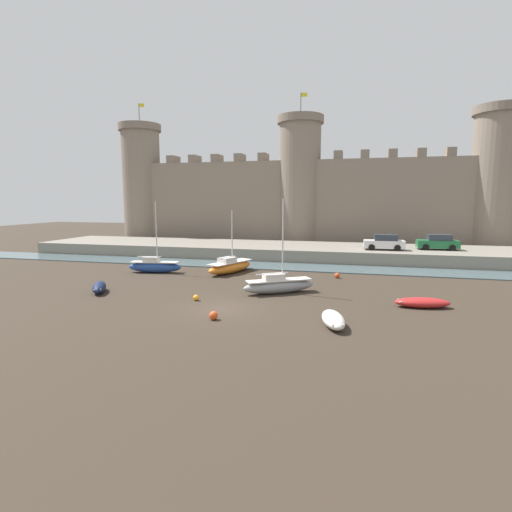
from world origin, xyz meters
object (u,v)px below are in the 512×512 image
(car_quay_east, at_px, (384,242))
(mooring_buoy_mid_mud, at_px, (337,275))
(car_quay_west, at_px, (438,242))
(rowboat_midflat_right, at_px, (99,287))
(mooring_buoy_near_shore, at_px, (196,298))
(sailboat_near_channel_right, at_px, (279,285))
(mooring_buoy_off_centre, at_px, (214,316))
(sailboat_near_channel_left, at_px, (230,266))
(rowboat_foreground_right, at_px, (333,319))
(sailboat_foreground_left, at_px, (155,266))
(rowboat_foreground_centre, at_px, (422,302))

(car_quay_east, bearing_deg, mooring_buoy_mid_mud, -113.68)
(mooring_buoy_mid_mud, height_order, car_quay_west, car_quay_west)
(rowboat_midflat_right, bearing_deg, car_quay_west, 38.84)
(car_quay_west, bearing_deg, car_quay_east, -164.55)
(mooring_buoy_near_shore, bearing_deg, sailboat_near_channel_right, 35.41)
(mooring_buoy_mid_mud, distance_m, car_quay_west, 15.07)
(sailboat_near_channel_right, xyz_separation_m, mooring_buoy_off_centre, (-2.24, -7.13, -0.35))
(mooring_buoy_mid_mud, relative_size, car_quay_east, 0.11)
(sailboat_near_channel_left, xyz_separation_m, car_quay_west, (19.25, 11.26, 1.53))
(sailboat_near_channel_left, xyz_separation_m, car_quay_east, (13.79, 9.75, 1.53))
(sailboat_near_channel_right, bearing_deg, sailboat_near_channel_left, 130.78)
(rowboat_midflat_right, bearing_deg, car_quay_east, 43.43)
(car_quay_east, bearing_deg, car_quay_west, 15.45)
(mooring_buoy_off_centre, bearing_deg, rowboat_foreground_right, 4.05)
(mooring_buoy_near_shore, relative_size, car_quay_east, 0.09)
(rowboat_midflat_right, xyz_separation_m, mooring_buoy_near_shore, (7.58, -0.48, -0.20))
(rowboat_midflat_right, relative_size, car_quay_east, 0.70)
(mooring_buoy_mid_mud, bearing_deg, car_quay_east, 66.32)
(sailboat_near_channel_right, xyz_separation_m, mooring_buoy_near_shore, (-4.82, -3.43, -0.39))
(sailboat_near_channel_left, relative_size, mooring_buoy_near_shore, 14.81)
(sailboat_near_channel_left, xyz_separation_m, mooring_buoy_near_shore, (0.92, -10.08, -0.41))
(sailboat_foreground_left, bearing_deg, mooring_buoy_mid_mud, 5.17)
(rowboat_foreground_right, height_order, mooring_buoy_mid_mud, rowboat_foreground_right)
(rowboat_midflat_right, distance_m, mooring_buoy_mid_mud, 18.76)
(rowboat_foreground_centre, distance_m, mooring_buoy_near_shore, 14.20)
(sailboat_foreground_left, xyz_separation_m, mooring_buoy_mid_mud, (16.17, 1.46, -0.38))
(mooring_buoy_near_shore, bearing_deg, mooring_buoy_mid_mud, 49.49)
(rowboat_foreground_right, distance_m, mooring_buoy_near_shore, 9.58)
(mooring_buoy_off_centre, xyz_separation_m, mooring_buoy_near_shore, (-2.58, 3.70, -0.05))
(sailboat_near_channel_left, bearing_deg, rowboat_midflat_right, -124.76)
(sailboat_near_channel_left, bearing_deg, sailboat_foreground_left, -167.21)
(sailboat_foreground_left, height_order, mooring_buoy_off_centre, sailboat_foreground_left)
(car_quay_west, bearing_deg, sailboat_foreground_left, -153.76)
(rowboat_foreground_centre, relative_size, mooring_buoy_near_shore, 8.89)
(sailboat_near_channel_left, relative_size, mooring_buoy_mid_mud, 12.88)
(rowboat_foreground_centre, bearing_deg, rowboat_midflat_right, -176.38)
(sailboat_near_channel_right, height_order, car_quay_east, sailboat_near_channel_right)
(sailboat_near_channel_right, distance_m, sailboat_foreground_left, 13.44)
(rowboat_foreground_right, relative_size, mooring_buoy_near_shore, 7.89)
(rowboat_midflat_right, distance_m, rowboat_foreground_right, 17.01)
(sailboat_near_channel_right, bearing_deg, car_quay_east, 63.87)
(sailboat_foreground_left, height_order, car_quay_west, sailboat_foreground_left)
(mooring_buoy_mid_mud, distance_m, mooring_buoy_near_shore, 13.19)
(rowboat_foreground_centre, xyz_separation_m, mooring_buoy_off_centre, (-11.49, -5.55, -0.08))
(rowboat_foreground_centre, bearing_deg, sailboat_foreground_left, 162.80)
(sailboat_near_channel_right, xyz_separation_m, rowboat_foreground_centre, (9.26, -1.58, -0.27))
(sailboat_near_channel_left, relative_size, car_quay_west, 1.39)
(rowboat_foreground_centre, relative_size, rowboat_foreground_right, 1.13)
(car_quay_west, distance_m, car_quay_east, 5.67)
(rowboat_foreground_right, height_order, sailboat_foreground_left, sailboat_foreground_left)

